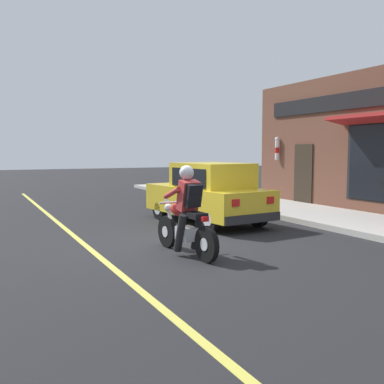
% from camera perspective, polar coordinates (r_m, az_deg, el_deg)
% --- Properties ---
extents(ground_plane, '(80.00, 80.00, 0.00)m').
position_cam_1_polar(ground_plane, '(9.07, -0.99, -6.70)').
color(ground_plane, black).
extents(sidewalk_curb, '(2.60, 22.00, 0.14)m').
position_cam_1_polar(sidewalk_curb, '(14.21, 12.27, -2.18)').
color(sidewalk_curb, '#ADAAA3').
rests_on(sidewalk_curb, ground).
extents(lane_stripe, '(0.12, 19.80, 0.01)m').
position_cam_1_polar(lane_stripe, '(11.36, -15.85, -4.45)').
color(lane_stripe, '#D1C64C').
rests_on(lane_stripe, ground).
extents(storefront_building, '(1.25, 10.96, 4.20)m').
position_cam_1_polar(storefront_building, '(13.61, 23.21, 5.79)').
color(storefront_building, brown).
rests_on(storefront_building, ground).
extents(motorcycle_with_rider, '(0.60, 2.02, 1.62)m').
position_cam_1_polar(motorcycle_with_rider, '(8.10, -0.74, -3.27)').
color(motorcycle_with_rider, black).
rests_on(motorcycle_with_rider, ground).
extents(car_hatchback, '(2.05, 3.94, 1.57)m').
position_cam_1_polar(car_hatchback, '(11.62, 2.06, -0.25)').
color(car_hatchback, black).
rests_on(car_hatchback, ground).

